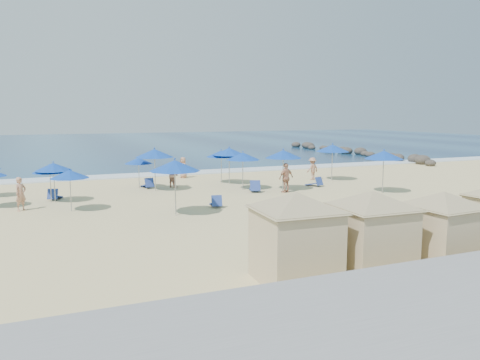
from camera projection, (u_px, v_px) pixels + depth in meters
name	position (u px, v px, depth m)	size (l,w,h in m)	color
ground	(252.00, 211.00, 23.20)	(160.00, 160.00, 0.00)	beige
ocean	(109.00, 144.00, 73.45)	(160.00, 80.00, 0.06)	navy
surf_line	(173.00, 174.00, 37.36)	(160.00, 2.50, 0.08)	white
rock_jetty	(352.00, 151.00, 55.05)	(2.56, 26.66, 0.96)	#2F2A27
trash_bin	(405.00, 220.00, 19.58)	(0.75, 0.75, 0.75)	black
cabana_0	(296.00, 225.00, 13.31)	(4.58, 4.58, 2.88)	#C7B088
cabana_1	(372.00, 221.00, 14.03)	(4.43, 4.43, 2.78)	#C7B088
cabana_2	(443.00, 219.00, 14.66)	(4.20, 4.20, 2.64)	#C7B088
umbrella_1	(53.00, 167.00, 25.19)	(1.98, 1.98, 2.25)	#A5A8AD
umbrella_2	(50.00, 169.00, 25.27)	(1.85, 1.85, 2.10)	#A5A8AD
umbrella_3	(70.00, 174.00, 22.90)	(1.88, 1.88, 2.14)	#A5A8AD
umbrella_4	(139.00, 161.00, 30.10)	(1.81, 1.81, 2.06)	#A5A8AD
umbrella_5	(155.00, 153.00, 28.95)	(2.40, 2.40, 2.73)	#A5A8AD
umbrella_6	(175.00, 166.00, 21.90)	(2.41, 2.41, 2.75)	#A5A8AD
umbrella_7	(283.00, 154.00, 29.17)	(2.32, 2.32, 2.64)	#A5A8AD
umbrella_8	(243.00, 156.00, 29.40)	(2.16, 2.16, 2.46)	#A5A8AD
umbrella_9	(229.00, 151.00, 31.69)	(2.28, 2.28, 2.59)	#A5A8AD
umbrella_10	(332.00, 148.00, 33.51)	(2.37, 2.37, 2.70)	#A5A8AD
umbrella_11	(384.00, 155.00, 28.20)	(2.35, 2.35, 2.68)	#A5A8AD
umbrella_12	(221.00, 154.00, 32.15)	(2.08, 2.08, 2.37)	#A5A8AD
beach_chair_1	(54.00, 196.00, 26.17)	(0.88, 1.34, 0.68)	navy
beach_chair_2	(148.00, 184.00, 30.31)	(0.70, 1.33, 0.70)	navy
beach_chair_3	(216.00, 203.00, 24.19)	(0.79, 1.30, 0.67)	navy
beach_chair_4	(255.00, 188.00, 28.85)	(1.07, 1.52, 0.77)	navy
beach_chair_5	(315.00, 183.00, 31.06)	(0.85, 1.31, 0.66)	navy
beachgoer_0	(21.00, 194.00, 23.19)	(0.62, 0.40, 1.69)	tan
beachgoer_1	(173.00, 175.00, 30.52)	(0.82, 0.64, 1.69)	tan
beachgoer_2	(286.00, 178.00, 28.52)	(1.07, 0.45, 1.83)	tan
beachgoer_3	(312.00, 169.00, 34.12)	(1.05, 0.60, 1.62)	tan
beachgoer_4	(183.00, 168.00, 35.04)	(0.77, 0.50, 1.57)	tan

